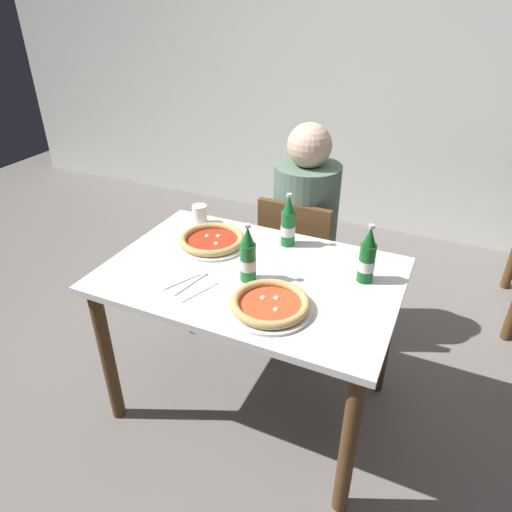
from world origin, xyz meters
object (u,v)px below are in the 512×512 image
beer_bottle_center (248,257)px  napkin_with_cutlery (186,283)px  pizza_margherita_near (270,304)px  dining_table_main (251,295)px  beer_bottle_right (367,258)px  pizza_marinara_far (212,240)px  paper_cup (200,215)px  chair_behind_table (300,259)px  beer_bottle_left (288,224)px  diner_seated (304,239)px

beer_bottle_center → napkin_with_cutlery: bearing=-147.7°
pizza_margherita_near → napkin_with_cutlery: 0.37m
dining_table_main → beer_bottle_right: (0.44, 0.13, 0.22)m
dining_table_main → beer_bottle_center: (0.01, -0.05, 0.22)m
dining_table_main → beer_bottle_right: bearing=17.1°
beer_bottle_center → napkin_with_cutlery: 0.27m
pizza_marinara_far → napkin_with_cutlery: pizza_marinara_far is taller
pizza_marinara_far → napkin_with_cutlery: (0.07, -0.33, -0.02)m
pizza_marinara_far → paper_cup: (-0.16, 0.17, 0.03)m
dining_table_main → chair_behind_table: chair_behind_table is taller
dining_table_main → chair_behind_table: bearing=89.5°
dining_table_main → napkin_with_cutlery: size_ratio=5.23×
chair_behind_table → beer_bottle_center: size_ratio=3.44×
beer_bottle_left → chair_behind_table: bearing=97.8°
beer_bottle_left → beer_bottle_center: 0.34m
pizza_margherita_near → beer_bottle_right: bearing=51.2°
chair_behind_table → paper_cup: 0.61m
chair_behind_table → pizza_marinara_far: size_ratio=2.61×
beer_bottle_center → paper_cup: (-0.43, 0.36, -0.06)m
paper_cup → beer_bottle_left: bearing=-2.5°
diner_seated → beer_bottle_center: (0.01, -0.71, 0.27)m
diner_seated → pizza_marinara_far: size_ratio=3.71×
pizza_margherita_near → beer_bottle_center: bearing=137.3°
pizza_marinara_far → beer_bottle_left: beer_bottle_left is taller
dining_table_main → beer_bottle_left: size_ratio=4.86×
chair_behind_table → pizza_margherita_near: bearing=102.1°
pizza_marinara_far → beer_bottle_left: (0.31, 0.15, 0.08)m
pizza_margherita_near → paper_cup: (-0.59, 0.50, 0.03)m
diner_seated → beer_bottle_left: (0.04, -0.38, 0.27)m
napkin_with_cutlery → paper_cup: bearing=114.8°
pizza_margherita_near → chair_behind_table: bearing=101.5°
diner_seated → napkin_with_cutlery: 0.89m
dining_table_main → beer_bottle_center: beer_bottle_center is taller
chair_behind_table → beer_bottle_left: size_ratio=3.44×
beer_bottle_left → beer_bottle_center: size_ratio=1.00×
pizza_marinara_far → beer_bottle_center: (0.27, -0.19, 0.08)m
beer_bottle_center → paper_cup: beer_bottle_center is taller
pizza_margherita_near → beer_bottle_right: 0.44m
beer_bottle_left → napkin_with_cutlery: bearing=-117.6°
paper_cup → dining_table_main: bearing=-35.9°
diner_seated → beer_bottle_right: (0.43, -0.53, 0.27)m
beer_bottle_left → beer_bottle_center: same height
dining_table_main → diner_seated: 0.66m
pizza_margherita_near → pizza_marinara_far: same height
pizza_margherita_near → beer_bottle_left: (-0.12, 0.48, 0.08)m
diner_seated → beer_bottle_right: bearing=-50.6°
pizza_margherita_near → napkin_with_cutlery: (-0.37, 0.01, -0.02)m
pizza_marinara_far → napkin_with_cutlery: 0.33m
chair_behind_table → paper_cup: bearing=36.1°
dining_table_main → napkin_with_cutlery: 0.29m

